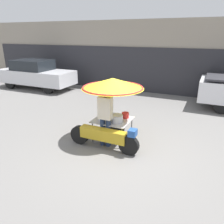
{
  "coord_description": "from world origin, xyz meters",
  "views": [
    {
      "loc": [
        1.99,
        -5.09,
        3.07
      ],
      "look_at": [
        -0.51,
        0.39,
        0.91
      ],
      "focal_mm": 35.0,
      "sensor_mm": 36.0,
      "label": 1
    }
  ],
  "objects_px": {
    "vendor_motorcycle_cart": "(112,95)",
    "potted_plant": "(32,75)",
    "parked_car": "(36,74)",
    "vendor_person": "(105,115)"
  },
  "relations": [
    {
      "from": "vendor_motorcycle_cart",
      "to": "potted_plant",
      "type": "bearing_deg",
      "value": 146.66
    },
    {
      "from": "vendor_motorcycle_cart",
      "to": "parked_car",
      "type": "bearing_deg",
      "value": 147.74
    },
    {
      "from": "vendor_person",
      "to": "parked_car",
      "type": "height_order",
      "value": "vendor_person"
    },
    {
      "from": "vendor_motorcycle_cart",
      "to": "potted_plant",
      "type": "distance_m",
      "value": 10.0
    },
    {
      "from": "vendor_motorcycle_cart",
      "to": "vendor_person",
      "type": "height_order",
      "value": "vendor_motorcycle_cart"
    },
    {
      "from": "potted_plant",
      "to": "vendor_motorcycle_cart",
      "type": "bearing_deg",
      "value": -33.34
    },
    {
      "from": "vendor_motorcycle_cart",
      "to": "vendor_person",
      "type": "bearing_deg",
      "value": -95.81
    },
    {
      "from": "vendor_motorcycle_cart",
      "to": "vendor_person",
      "type": "xyz_separation_m",
      "value": [
        -0.04,
        -0.36,
        -0.5
      ]
    },
    {
      "from": "vendor_person",
      "to": "potted_plant",
      "type": "relative_size",
      "value": 1.95
    },
    {
      "from": "vendor_motorcycle_cart",
      "to": "parked_car",
      "type": "height_order",
      "value": "vendor_motorcycle_cart"
    }
  ]
}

